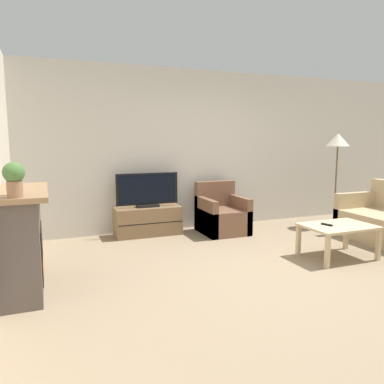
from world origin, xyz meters
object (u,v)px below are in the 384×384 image
at_px(mantel_vase_left, 16,181).
at_px(coffee_table, 338,229).
at_px(fireplace, 21,240).
at_px(remote, 327,225).
at_px(armchair, 222,216).
at_px(tv_stand, 148,221).
at_px(potted_plant, 14,177).
at_px(tv, 147,191).
at_px(floor_lamp, 338,145).

bearing_deg(mantel_vase_left, coffee_table, 0.28).
relative_size(fireplace, remote, 8.22).
bearing_deg(armchair, coffee_table, -65.63).
bearing_deg(fireplace, tv_stand, 43.74).
bearing_deg(tv_stand, potted_plant, -128.09).
bearing_deg(fireplace, coffee_table, -5.54).
height_order(fireplace, remote, fireplace).
height_order(tv_stand, remote, tv_stand).
bearing_deg(tv, mantel_vase_left, -130.20).
relative_size(tv_stand, tv, 1.05).
height_order(fireplace, coffee_table, fireplace).
distance_m(mantel_vase_left, tv, 2.75).
distance_m(tv, armchair, 1.29).
height_order(tv, armchair, tv).
height_order(fireplace, armchair, fireplace).
relative_size(potted_plant, tv_stand, 0.29).
distance_m(fireplace, remote, 3.62).
height_order(armchair, coffee_table, armchair).
bearing_deg(tv_stand, remote, -47.78).
relative_size(tv_stand, coffee_table, 1.18).
height_order(tv_stand, armchair, armchair).
distance_m(potted_plant, floor_lamp, 5.26).
bearing_deg(tv_stand, fireplace, -136.26).
height_order(tv_stand, tv, tv).
relative_size(tv, floor_lamp, 0.61).
height_order(remote, floor_lamp, floor_lamp).
bearing_deg(potted_plant, tv_stand, 51.91).
bearing_deg(remote, floor_lamp, 28.46).
height_order(tv, remote, tv).
bearing_deg(mantel_vase_left, tv_stand, 49.83).
height_order(mantel_vase_left, potted_plant, potted_plant).
bearing_deg(tv, fireplace, -136.29).
xyz_separation_m(fireplace, tv_stand, (1.77, 1.69, -0.30)).
xyz_separation_m(tv_stand, coffee_table, (1.99, -2.06, 0.15)).
distance_m(mantel_vase_left, potted_plant, 0.17).
xyz_separation_m(mantel_vase_left, remote, (3.58, 0.06, -0.71)).
bearing_deg(fireplace, tv, 43.71).
distance_m(coffee_table, remote, 0.17).
bearing_deg(tv, floor_lamp, -10.56).
relative_size(potted_plant, remote, 1.99).
bearing_deg(remote, coffee_table, -30.38).
relative_size(armchair, floor_lamp, 0.51).
bearing_deg(armchair, mantel_vase_left, -148.52).
bearing_deg(potted_plant, remote, 3.45).
bearing_deg(mantel_vase_left, remote, 0.91).
relative_size(potted_plant, floor_lamp, 0.19).
xyz_separation_m(potted_plant, coffee_table, (3.74, 0.18, -0.83)).
distance_m(fireplace, potted_plant, 0.87).
relative_size(coffee_table, remote, 5.74).
xyz_separation_m(mantel_vase_left, tv_stand, (1.75, 2.08, -0.93)).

